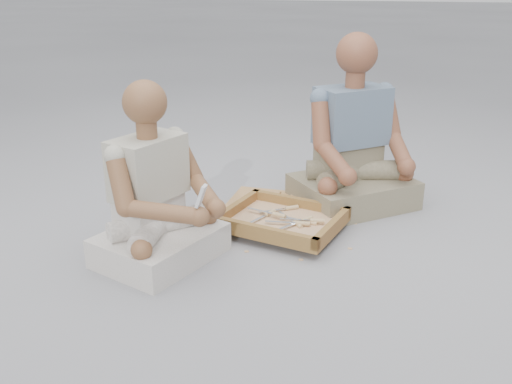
% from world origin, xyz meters
% --- Properties ---
extents(ground, '(60.00, 60.00, 0.00)m').
position_xyz_m(ground, '(0.00, 0.00, 0.00)').
color(ground, gray).
rests_on(ground, ground).
extents(carved_panel, '(0.59, 0.40, 0.04)m').
position_xyz_m(carved_panel, '(-0.04, 0.73, 0.02)').
color(carved_panel, olive).
rests_on(carved_panel, ground).
extents(tool_tray, '(0.65, 0.56, 0.07)m').
position_xyz_m(tool_tray, '(0.03, 0.44, 0.06)').
color(tool_tray, brown).
rests_on(tool_tray, carved_panel).
extents(chisel_0, '(0.11, 0.21, 0.02)m').
position_xyz_m(chisel_0, '(-0.06, 0.48, 0.07)').
color(chisel_0, silver).
rests_on(chisel_0, tool_tray).
extents(chisel_1, '(0.14, 0.19, 0.02)m').
position_xyz_m(chisel_1, '(0.13, 0.44, 0.07)').
color(chisel_1, silver).
rests_on(chisel_1, tool_tray).
extents(chisel_2, '(0.22, 0.08, 0.02)m').
position_xyz_m(chisel_2, '(0.15, 0.44, 0.07)').
color(chisel_2, silver).
rests_on(chisel_2, tool_tray).
extents(chisel_3, '(0.19, 0.14, 0.02)m').
position_xyz_m(chisel_3, '(0.02, 0.58, 0.07)').
color(chisel_3, silver).
rests_on(chisel_3, tool_tray).
extents(chisel_4, '(0.22, 0.04, 0.02)m').
position_xyz_m(chisel_4, '(0.18, 0.44, 0.08)').
color(chisel_4, silver).
rests_on(chisel_4, tool_tray).
extents(chisel_5, '(0.16, 0.18, 0.02)m').
position_xyz_m(chisel_5, '(0.10, 0.41, 0.07)').
color(chisel_5, silver).
rests_on(chisel_5, tool_tray).
extents(chisel_6, '(0.22, 0.04, 0.02)m').
position_xyz_m(chisel_6, '(0.11, 0.39, 0.08)').
color(chisel_6, silver).
rests_on(chisel_6, tool_tray).
extents(chisel_7, '(0.22, 0.08, 0.02)m').
position_xyz_m(chisel_7, '(-0.02, 0.46, 0.08)').
color(chisel_7, silver).
rests_on(chisel_7, tool_tray).
extents(wood_chip_0, '(0.02, 0.02, 0.00)m').
position_xyz_m(wood_chip_0, '(0.01, 0.65, 0.00)').
color(wood_chip_0, tan).
rests_on(wood_chip_0, ground).
extents(wood_chip_1, '(0.02, 0.02, 0.00)m').
position_xyz_m(wood_chip_1, '(0.23, 0.56, 0.00)').
color(wood_chip_1, tan).
rests_on(wood_chip_1, ground).
extents(wood_chip_2, '(0.02, 0.02, 0.00)m').
position_xyz_m(wood_chip_2, '(0.17, 0.50, 0.00)').
color(wood_chip_2, tan).
rests_on(wood_chip_2, ground).
extents(wood_chip_3, '(0.02, 0.02, 0.00)m').
position_xyz_m(wood_chip_3, '(0.17, 0.16, 0.00)').
color(wood_chip_3, tan).
rests_on(wood_chip_3, ground).
extents(wood_chip_4, '(0.02, 0.02, 0.00)m').
position_xyz_m(wood_chip_4, '(0.08, 0.43, 0.00)').
color(wood_chip_4, tan).
rests_on(wood_chip_4, ground).
extents(wood_chip_5, '(0.02, 0.02, 0.00)m').
position_xyz_m(wood_chip_5, '(0.37, 0.33, 0.00)').
color(wood_chip_5, tan).
rests_on(wood_chip_5, ground).
extents(wood_chip_6, '(0.02, 0.02, 0.00)m').
position_xyz_m(wood_chip_6, '(0.23, 0.56, 0.00)').
color(wood_chip_6, tan).
rests_on(wood_chip_6, ground).
extents(wood_chip_7, '(0.02, 0.02, 0.00)m').
position_xyz_m(wood_chip_7, '(0.37, 0.64, 0.00)').
color(wood_chip_7, tan).
rests_on(wood_chip_7, ground).
extents(wood_chip_8, '(0.02, 0.02, 0.00)m').
position_xyz_m(wood_chip_8, '(0.14, 0.36, 0.00)').
color(wood_chip_8, tan).
rests_on(wood_chip_8, ground).
extents(wood_chip_9, '(0.02, 0.02, 0.00)m').
position_xyz_m(wood_chip_9, '(-0.09, 0.18, 0.00)').
color(wood_chip_9, tan).
rests_on(wood_chip_9, ground).
extents(wood_chip_10, '(0.02, 0.02, 0.00)m').
position_xyz_m(wood_chip_10, '(-0.01, 0.48, 0.00)').
color(wood_chip_10, tan).
rests_on(wood_chip_10, ground).
extents(wood_chip_11, '(0.02, 0.02, 0.00)m').
position_xyz_m(wood_chip_11, '(0.15, 0.53, 0.00)').
color(wood_chip_11, tan).
rests_on(wood_chip_11, ground).
extents(craftsman, '(0.61, 0.63, 0.81)m').
position_xyz_m(craftsman, '(-0.45, 0.02, 0.28)').
color(craftsman, silver).
rests_on(craftsman, ground).
extents(companion, '(0.77, 0.75, 0.94)m').
position_xyz_m(companion, '(0.32, 0.91, 0.31)').
color(companion, gray).
rests_on(companion, ground).
extents(mobile_phone, '(0.05, 0.04, 0.10)m').
position_xyz_m(mobile_phone, '(-0.19, -0.13, 0.39)').
color(mobile_phone, silver).
rests_on(mobile_phone, craftsman).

